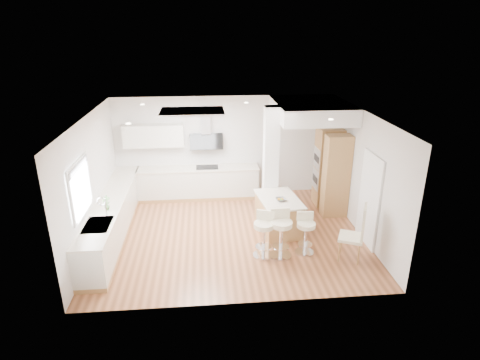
{
  "coord_description": "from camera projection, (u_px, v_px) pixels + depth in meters",
  "views": [
    {
      "loc": [
        -0.55,
        -8.25,
        4.56
      ],
      "look_at": [
        0.24,
        0.4,
        1.19
      ],
      "focal_mm": 30.0,
      "sensor_mm": 36.0,
      "label": 1
    }
  ],
  "objects": [
    {
      "name": "soffit",
      "position": [
        311.0,
        110.0,
        9.9
      ],
      "size": [
        1.78,
        2.2,
        0.4
      ],
      "color": "white",
      "rests_on": "ground"
    },
    {
      "name": "skylight",
      "position": [
        193.0,
        112.0,
        8.84
      ],
      "size": [
        4.1,
        2.1,
        0.06
      ],
      "color": "white",
      "rests_on": "ground"
    },
    {
      "name": "ground",
      "position": [
        231.0,
        234.0,
        9.35
      ],
      "size": [
        6.0,
        6.0,
        0.0
      ],
      "primitive_type": "plane",
      "color": "#A8653E",
      "rests_on": "ground"
    },
    {
      "name": "window_left",
      "position": [
        80.0,
        186.0,
        7.65
      ],
      "size": [
        0.06,
        1.28,
        1.07
      ],
      "color": "white",
      "rests_on": "ground"
    },
    {
      "name": "oven_column",
      "position": [
        331.0,
        171.0,
        10.34
      ],
      "size": [
        0.63,
        1.21,
        2.1
      ],
      "color": "tan",
      "rests_on": "ground"
    },
    {
      "name": "wall_right",
      "position": [
        362.0,
        174.0,
        9.11
      ],
      "size": [
        0.04,
        5.0,
        2.8
      ],
      "primitive_type": "cube",
      "color": "silver",
      "rests_on": "ground"
    },
    {
      "name": "bar_stool_b",
      "position": [
        281.0,
        231.0,
        8.28
      ],
      "size": [
        0.48,
        0.48,
        1.03
      ],
      "rotation": [
        0.0,
        0.0,
        0.03
      ],
      "color": "silver",
      "rests_on": "ground"
    },
    {
      "name": "wall_back",
      "position": [
        224.0,
        146.0,
        11.17
      ],
      "size": [
        6.0,
        0.04,
        2.8
      ],
      "primitive_type": "cube",
      "color": "silver",
      "rests_on": "ground"
    },
    {
      "name": "bar_stool_c",
      "position": [
        306.0,
        231.0,
        8.43
      ],
      "size": [
        0.42,
        0.42,
        0.9
      ],
      "rotation": [
        0.0,
        0.0,
        -0.03
      ],
      "color": "silver",
      "rests_on": "ground"
    },
    {
      "name": "dining_chair",
      "position": [
        357.0,
        231.0,
        8.11
      ],
      "size": [
        0.63,
        0.63,
        1.23
      ],
      "rotation": [
        0.0,
        0.0,
        -0.43
      ],
      "color": "#F2E9C5",
      "rests_on": "ground"
    },
    {
      "name": "counter_left",
      "position": [
        113.0,
        217.0,
        9.17
      ],
      "size": [
        0.63,
        4.5,
        1.35
      ],
      "color": "tan",
      "rests_on": "ground"
    },
    {
      "name": "counter_back",
      "position": [
        192.0,
        174.0,
        11.09
      ],
      "size": [
        3.62,
        0.63,
        2.5
      ],
      "color": "tan",
      "rests_on": "ground"
    },
    {
      "name": "bar_stool_a",
      "position": [
        264.0,
        232.0,
        8.3
      ],
      "size": [
        0.57,
        0.57,
        0.98
      ],
      "rotation": [
        0.0,
        0.0,
        -0.35
      ],
      "color": "silver",
      "rests_on": "ground"
    },
    {
      "name": "doorway_right",
      "position": [
        369.0,
        201.0,
        8.69
      ],
      "size": [
        0.05,
        1.0,
        2.1
      ],
      "color": "#473F38",
      "rests_on": "ground"
    },
    {
      "name": "pillar",
      "position": [
        271.0,
        163.0,
        9.82
      ],
      "size": [
        0.35,
        0.35,
        2.8
      ],
      "color": "white",
      "rests_on": "ground"
    },
    {
      "name": "ceiling",
      "position": [
        231.0,
        234.0,
        9.35
      ],
      "size": [
        6.0,
        5.0,
        0.02
      ],
      "primitive_type": "cube",
      "color": "white",
      "rests_on": "ground"
    },
    {
      "name": "peninsula",
      "position": [
        278.0,
        214.0,
        9.41
      ],
      "size": [
        1.05,
        1.44,
        0.88
      ],
      "rotation": [
        0.0,
        0.0,
        0.12
      ],
      "color": "tan",
      "rests_on": "ground"
    },
    {
      "name": "wall_left",
      "position": [
        91.0,
        183.0,
        8.59
      ],
      "size": [
        0.04,
        5.0,
        2.8
      ],
      "primitive_type": "cube",
      "color": "silver",
      "rests_on": "ground"
    }
  ]
}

